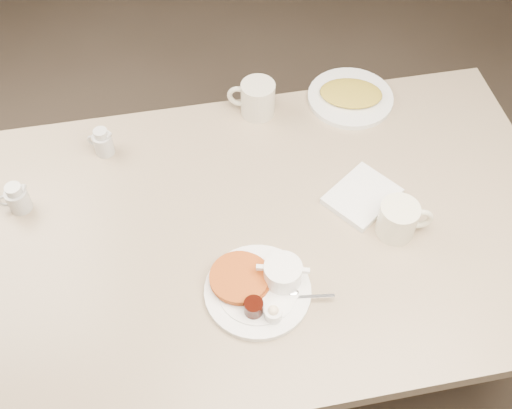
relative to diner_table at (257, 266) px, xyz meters
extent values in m
cube|color=#4C3F33|center=(0.00, 0.00, -0.59)|extent=(7.00, 8.00, 0.02)
cube|color=tan|center=(0.00, 0.00, 0.15)|extent=(1.50, 0.90, 0.04)
cylinder|color=black|center=(0.00, 0.00, -0.21)|extent=(0.14, 0.14, 0.69)
cylinder|color=black|center=(0.00, 0.00, -0.57)|extent=(0.56, 0.56, 0.03)
cylinder|color=white|center=(-0.03, -0.17, 0.18)|extent=(0.29, 0.29, 0.01)
cylinder|color=white|center=(-0.03, -0.17, 0.19)|extent=(0.22, 0.22, 0.00)
cylinder|color=#B54E15|center=(-0.06, -0.14, 0.19)|extent=(0.17, 0.17, 0.01)
cylinder|color=#B54E15|center=(-0.07, -0.14, 0.20)|extent=(0.16, 0.16, 0.01)
cylinder|color=white|center=(0.03, -0.16, 0.21)|extent=(0.11, 0.11, 0.05)
cube|color=white|center=(-0.02, -0.14, 0.23)|extent=(0.02, 0.01, 0.01)
cube|color=white|center=(0.07, -0.17, 0.23)|extent=(0.02, 0.01, 0.01)
ellipsoid|color=white|center=(0.02, -0.15, 0.22)|extent=(0.05, 0.05, 0.03)
ellipsoid|color=white|center=(0.04, -0.17, 0.22)|extent=(0.04, 0.04, 0.02)
cylinder|color=black|center=(-0.05, -0.22, 0.20)|extent=(0.05, 0.05, 0.04)
cylinder|color=white|center=(-0.01, -0.24, 0.20)|extent=(0.05, 0.05, 0.03)
ellipsoid|color=#FFE4B7|center=(-0.01, -0.24, 0.21)|extent=(0.03, 0.03, 0.02)
cube|color=white|center=(0.08, -0.21, 0.19)|extent=(0.09, 0.02, 0.00)
ellipsoid|color=white|center=(0.04, -0.19, 0.19)|extent=(0.03, 0.03, 0.01)
cylinder|color=white|center=(0.32, -0.07, 0.21)|extent=(0.11, 0.11, 0.09)
cylinder|color=#2A271F|center=(0.32, -0.07, 0.25)|extent=(0.08, 0.08, 0.01)
torus|color=white|center=(0.37, -0.08, 0.21)|extent=(0.07, 0.02, 0.07)
cube|color=white|center=(0.27, 0.04, 0.18)|extent=(0.21, 0.21, 0.02)
cylinder|color=beige|center=(0.08, 0.39, 0.22)|extent=(0.12, 0.12, 0.10)
torus|color=beige|center=(0.03, 0.41, 0.22)|extent=(0.07, 0.04, 0.07)
cylinder|color=beige|center=(-0.56, 0.17, 0.20)|extent=(0.07, 0.07, 0.06)
cylinder|color=beige|center=(-0.56, 0.17, 0.24)|extent=(0.05, 0.05, 0.02)
cone|color=beige|center=(-0.54, 0.17, 0.24)|extent=(0.02, 0.02, 0.02)
torus|color=beige|center=(-0.59, 0.17, 0.20)|extent=(0.04, 0.01, 0.04)
cylinder|color=beige|center=(-0.35, 0.32, 0.20)|extent=(0.05, 0.05, 0.06)
cylinder|color=beige|center=(-0.35, 0.32, 0.24)|extent=(0.04, 0.04, 0.02)
cone|color=beige|center=(-0.33, 0.31, 0.24)|extent=(0.02, 0.02, 0.02)
torus|color=beige|center=(-0.37, 0.33, 0.20)|extent=(0.04, 0.02, 0.04)
cylinder|color=white|center=(0.34, 0.39, 0.18)|extent=(0.30, 0.30, 0.01)
ellipsoid|color=gold|center=(0.34, 0.39, 0.19)|extent=(0.20, 0.17, 0.02)
camera|label=1|loc=(-0.17, -0.86, 1.41)|focal=44.28mm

